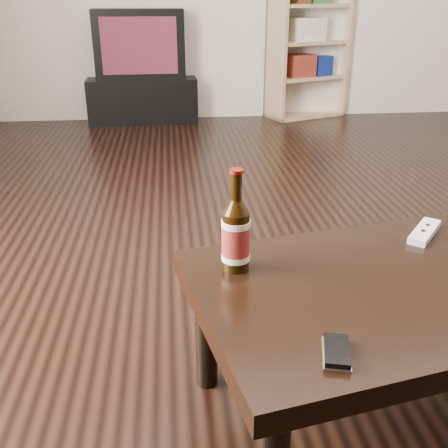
{
  "coord_description": "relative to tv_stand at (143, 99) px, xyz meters",
  "views": [
    {
      "loc": [
        -0.91,
        -1.86,
        1.07
      ],
      "look_at": [
        -0.79,
        -0.68,
        0.54
      ],
      "focal_mm": 42.0,
      "sensor_mm": 36.0,
      "label": 1
    }
  ],
  "objects": [
    {
      "name": "remote",
      "position": [
        0.97,
        -3.48,
        0.23
      ],
      "size": [
        0.15,
        0.17,
        0.02
      ],
      "rotation": [
        0.0,
        0.0,
        -0.69
      ],
      "color": "silver",
      "rests_on": "coffee_table"
    },
    {
      "name": "beer_bottle",
      "position": [
        0.39,
        -3.62,
        0.32
      ],
      "size": [
        0.09,
        0.09,
        0.27
      ],
      "rotation": [
        0.0,
        0.0,
        0.31
      ],
      "color": "black",
      "rests_on": "coffee_table"
    },
    {
      "name": "bookshelf",
      "position": [
        1.48,
        0.04,
        0.49
      ],
      "size": [
        0.78,
        0.55,
        1.31
      ],
      "rotation": [
        0.0,
        0.0,
        0.36
      ],
      "color": "tan",
      "rests_on": "floor"
    },
    {
      "name": "floor",
      "position": [
        1.15,
        -2.95,
        -0.19
      ],
      "size": [
        5.0,
        6.0,
        0.01
      ],
      "primitive_type": "cube",
      "color": "black",
      "rests_on": "ground"
    },
    {
      "name": "tv",
      "position": [
        0.0,
        -0.0,
        0.47
      ],
      "size": [
        0.77,
        0.5,
        0.56
      ],
      "rotation": [
        0.0,
        0.0,
        0.03
      ],
      "color": "black",
      "rests_on": "tv_stand"
    },
    {
      "name": "coffee_table",
      "position": [
        0.83,
        -3.72,
        0.17
      ],
      "size": [
        1.21,
        0.85,
        0.41
      ],
      "rotation": [
        0.0,
        0.0,
        0.2
      ],
      "color": "black",
      "rests_on": "floor"
    },
    {
      "name": "phone",
      "position": [
        0.54,
        -4.0,
        0.23
      ],
      "size": [
        0.08,
        0.11,
        0.02
      ],
      "rotation": [
        0.0,
        0.0,
        -0.25
      ],
      "color": "#A6A6A8",
      "rests_on": "coffee_table"
    },
    {
      "name": "tv_stand",
      "position": [
        0.0,
        0.0,
        0.0
      ],
      "size": [
        0.96,
        0.5,
        0.38
      ],
      "primitive_type": "cube",
      "rotation": [
        0.0,
        0.0,
        0.03
      ],
      "color": "black",
      "rests_on": "floor"
    }
  ]
}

